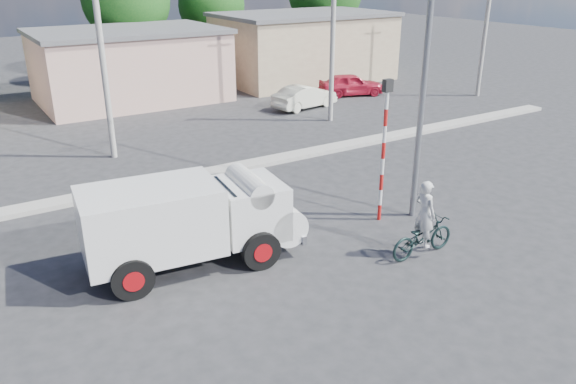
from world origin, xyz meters
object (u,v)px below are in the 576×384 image
bicycle (422,237)px  streetlight (422,56)px  cyclist (424,224)px  car_red (351,84)px  car_cream (305,97)px  traffic_pole (384,139)px  truck (194,219)px

bicycle → streetlight: size_ratio=0.23×
cyclist → car_red: 20.26m
car_cream → traffic_pole: 14.92m
bicycle → traffic_pole: (0.54, 2.36, 2.05)m
car_cream → car_red: size_ratio=0.98×
cyclist → car_red: size_ratio=0.48×
car_cream → cyclist: bearing=147.1°
truck → traffic_pole: bearing=2.1°
streetlight → car_red: bearing=57.7°
truck → car_cream: size_ratio=1.51×
bicycle → traffic_pole: size_ratio=0.48×
streetlight → cyclist: bearing=-125.6°
cyclist → car_red: cyclist is taller
car_red → traffic_pole: 18.09m
cyclist → car_cream: cyclist is taller
truck → traffic_pole: size_ratio=1.33×
traffic_pole → car_cream: bearing=65.3°
traffic_pole → streetlight: bearing=-17.7°
car_cream → traffic_pole: bearing=145.5°
bicycle → car_red: car_red is taller
truck → cyclist: bearing=-21.1°
cyclist → car_red: bearing=-32.4°
bicycle → streetlight: 5.09m
truck → traffic_pole: (5.91, -0.47, 1.31)m
car_cream → streetlight: bearing=149.3°
car_red → car_cream: bearing=125.2°
cyclist → truck: bearing=62.4°
truck → bicycle: bearing=-21.1°
car_cream → streetlight: (-5.25, -13.73, 4.33)m
truck → cyclist: 6.09m
traffic_pole → cyclist: bearing=-102.9°
car_cream → streetlight: 15.33m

